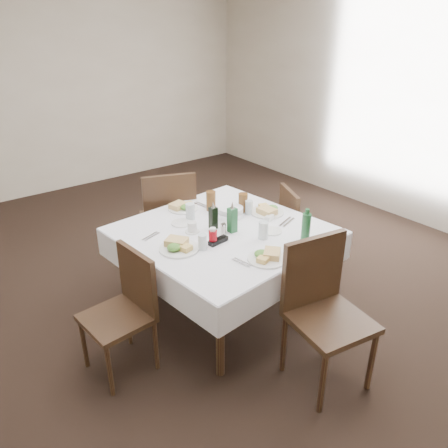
% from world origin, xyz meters
% --- Properties ---
extents(ground_plane, '(7.00, 7.00, 0.00)m').
position_xyz_m(ground_plane, '(0.00, 0.00, 0.00)').
color(ground_plane, black).
extents(room_shell, '(6.04, 7.04, 2.80)m').
position_xyz_m(room_shell, '(0.00, 0.00, 1.71)').
color(room_shell, '#C1B299').
rests_on(room_shell, ground).
extents(dining_table, '(1.53, 1.53, 0.76)m').
position_xyz_m(dining_table, '(0.08, -0.21, 0.69)').
color(dining_table, black).
rests_on(dining_table, ground).
extents(chair_north, '(0.62, 0.62, 1.01)m').
position_xyz_m(chair_north, '(0.09, 0.64, 0.58)').
color(chair_north, black).
rests_on(chair_north, ground).
extents(chair_south, '(0.54, 0.54, 0.99)m').
position_xyz_m(chair_south, '(0.17, -1.14, 0.57)').
color(chair_south, black).
rests_on(chair_south, ground).
extents(chair_east, '(0.54, 0.54, 0.86)m').
position_xyz_m(chair_east, '(1.00, -0.14, 0.49)').
color(chair_east, black).
rests_on(chair_east, ground).
extents(chair_west, '(0.44, 0.44, 0.87)m').
position_xyz_m(chair_west, '(-0.80, -0.28, 0.50)').
color(chair_west, black).
rests_on(chair_west, ground).
extents(meal_north, '(0.26, 0.26, 0.06)m').
position_xyz_m(meal_north, '(0.04, 0.31, 0.78)').
color(meal_north, white).
rests_on(meal_north, dining_table).
extents(meal_south, '(0.26, 0.26, 0.06)m').
position_xyz_m(meal_south, '(0.03, -0.75, 0.78)').
color(meal_south, white).
rests_on(meal_south, dining_table).
extents(meal_east, '(0.28, 0.28, 0.06)m').
position_xyz_m(meal_east, '(0.56, -0.19, 0.79)').
color(meal_east, white).
rests_on(meal_east, dining_table).
extents(meal_west, '(0.28, 0.28, 0.06)m').
position_xyz_m(meal_west, '(-0.37, -0.26, 0.79)').
color(meal_west, white).
rests_on(meal_west, dining_table).
extents(side_plate_a, '(0.16, 0.16, 0.01)m').
position_xyz_m(side_plate_a, '(-0.12, 0.07, 0.77)').
color(side_plate_a, white).
rests_on(side_plate_a, dining_table).
extents(side_plate_b, '(0.15, 0.15, 0.01)m').
position_xyz_m(side_plate_b, '(0.35, -0.47, 0.77)').
color(side_plate_b, white).
rests_on(side_plate_b, dining_table).
extents(water_n, '(0.07, 0.07, 0.14)m').
position_xyz_m(water_n, '(-0.02, 0.10, 0.83)').
color(water_n, silver).
rests_on(water_n, dining_table).
extents(water_s, '(0.07, 0.07, 0.13)m').
position_xyz_m(water_s, '(0.22, -0.51, 0.83)').
color(water_s, silver).
rests_on(water_s, dining_table).
extents(water_e, '(0.06, 0.06, 0.12)m').
position_xyz_m(water_e, '(0.43, -0.10, 0.82)').
color(water_e, silver).
rests_on(water_e, dining_table).
extents(water_w, '(0.06, 0.06, 0.12)m').
position_xyz_m(water_w, '(-0.23, -0.37, 0.82)').
color(water_w, silver).
rests_on(water_w, dining_table).
extents(iced_tea_a, '(0.08, 0.08, 0.17)m').
position_xyz_m(iced_tea_a, '(0.22, 0.15, 0.85)').
color(iced_tea_a, brown).
rests_on(iced_tea_a, dining_table).
extents(iced_tea_b, '(0.08, 0.08, 0.16)m').
position_xyz_m(iced_tea_b, '(0.42, -0.04, 0.84)').
color(iced_tea_b, brown).
rests_on(iced_tea_b, dining_table).
extents(bread_basket, '(0.23, 0.23, 0.08)m').
position_xyz_m(bread_basket, '(0.28, -0.04, 0.80)').
color(bread_basket, silver).
rests_on(bread_basket, dining_table).
extents(oil_cruet_dark, '(0.05, 0.05, 0.22)m').
position_xyz_m(oil_cruet_dark, '(0.03, -0.14, 0.86)').
color(oil_cruet_dark, black).
rests_on(oil_cruet_dark, dining_table).
extents(oil_cruet_green, '(0.06, 0.06, 0.25)m').
position_xyz_m(oil_cruet_green, '(0.11, -0.28, 0.87)').
color(oil_cruet_green, '#226133').
rests_on(oil_cruet_green, dining_table).
extents(ketchup_bottle, '(0.06, 0.06, 0.13)m').
position_xyz_m(ketchup_bottle, '(-0.13, -0.36, 0.82)').
color(ketchup_bottle, '#9D040E').
rests_on(ketchup_bottle, dining_table).
extents(salt_shaker, '(0.04, 0.04, 0.09)m').
position_xyz_m(salt_shaker, '(0.02, -0.27, 0.80)').
color(salt_shaker, white).
rests_on(salt_shaker, dining_table).
extents(pepper_shaker, '(0.03, 0.03, 0.08)m').
position_xyz_m(pepper_shaker, '(0.05, -0.25, 0.80)').
color(pepper_shaker, '#3E2919').
rests_on(pepper_shaker, dining_table).
extents(coffee_mug, '(0.11, 0.11, 0.08)m').
position_xyz_m(coffee_mug, '(-0.13, -0.10, 0.80)').
color(coffee_mug, white).
rests_on(coffee_mug, dining_table).
extents(sunglasses, '(0.16, 0.07, 0.03)m').
position_xyz_m(sunglasses, '(-0.09, -0.36, 0.78)').
color(sunglasses, black).
rests_on(sunglasses, dining_table).
extents(green_bottle, '(0.06, 0.06, 0.25)m').
position_xyz_m(green_bottle, '(0.45, -0.71, 0.87)').
color(green_bottle, '#226133').
rests_on(green_bottle, dining_table).
extents(sugar_caddy, '(0.09, 0.07, 0.04)m').
position_xyz_m(sugar_caddy, '(0.47, -0.30, 0.78)').
color(sugar_caddy, white).
rests_on(sugar_caddy, dining_table).
extents(cutlery_n, '(0.07, 0.19, 0.01)m').
position_xyz_m(cutlery_n, '(0.22, 0.27, 0.77)').
color(cutlery_n, silver).
rests_on(cutlery_n, dining_table).
extents(cutlery_s, '(0.06, 0.16, 0.01)m').
position_xyz_m(cutlery_s, '(-0.13, -0.69, 0.77)').
color(cutlery_s, silver).
rests_on(cutlery_s, dining_table).
extents(cutlery_e, '(0.20, 0.11, 0.01)m').
position_xyz_m(cutlery_e, '(0.55, -0.42, 0.77)').
color(cutlery_e, silver).
rests_on(cutlery_e, dining_table).
extents(cutlery_w, '(0.16, 0.09, 0.01)m').
position_xyz_m(cutlery_w, '(-0.42, 0.02, 0.77)').
color(cutlery_w, silver).
rests_on(cutlery_w, dining_table).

